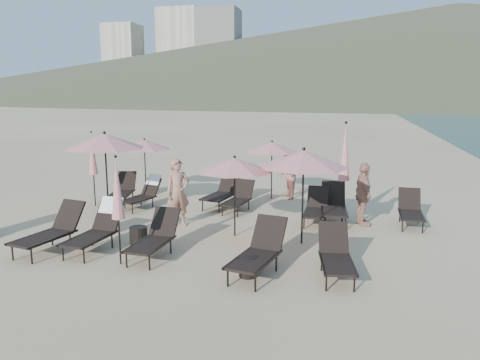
% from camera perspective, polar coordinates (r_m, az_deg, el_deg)
% --- Properties ---
extents(ground, '(800.00, 800.00, 0.00)m').
position_cam_1_polar(ground, '(10.48, -4.92, -9.37)').
color(ground, '#D6BA8C').
rests_on(ground, ground).
extents(volcanic_headland, '(690.00, 690.00, 55.00)m').
position_cam_1_polar(volcanic_headland, '(320.15, 26.59, 13.65)').
color(volcanic_headland, brown).
rests_on(volcanic_headland, ground).
extents(hotel_skyline, '(109.00, 82.00, 55.00)m').
position_cam_1_polar(hotel_skyline, '(297.48, -5.68, 14.56)').
color(hotel_skyline, beige).
rests_on(hotel_skyline, ground).
extents(lounger_1, '(1.00, 1.89, 1.03)m').
position_cam_1_polar(lounger_1, '(11.56, -22.03, -5.69)').
color(lounger_1, black).
rests_on(lounger_1, ground).
extents(lounger_2, '(0.78, 1.80, 1.10)m').
position_cam_1_polar(lounger_2, '(11.30, -17.00, -5.52)').
color(lounger_2, black).
rests_on(lounger_2, ground).
extents(lounger_3, '(0.71, 1.70, 0.96)m').
position_cam_1_polar(lounger_3, '(10.52, -10.37, -6.85)').
color(lounger_3, black).
rests_on(lounger_3, ground).
extents(lounger_4, '(1.00, 1.87, 1.02)m').
position_cam_1_polar(lounger_4, '(9.40, 2.29, -8.62)').
color(lounger_4, black).
rests_on(lounger_4, ground).
extents(lounger_5, '(0.85, 1.68, 0.92)m').
position_cam_1_polar(lounger_5, '(9.49, 11.62, -8.95)').
color(lounger_5, black).
rests_on(lounger_5, ground).
extents(lounger_6, '(0.96, 1.74, 0.94)m').
position_cam_1_polar(lounger_6, '(15.79, -14.11, -1.15)').
color(lounger_6, black).
rests_on(lounger_6, ground).
extents(lounger_7, '(0.95, 1.65, 0.97)m').
position_cam_1_polar(lounger_7, '(15.01, -11.68, -1.55)').
color(lounger_7, black).
rests_on(lounger_7, ground).
extents(lounger_8, '(0.97, 1.87, 1.02)m').
position_cam_1_polar(lounger_8, '(14.85, -2.14, -1.42)').
color(lounger_8, black).
rests_on(lounger_8, ground).
extents(lounger_9, '(0.78, 1.59, 0.88)m').
position_cam_1_polar(lounger_9, '(14.27, -0.16, -2.19)').
color(lounger_9, black).
rests_on(lounger_9, ground).
extents(lounger_10, '(0.62, 1.59, 0.91)m').
position_cam_1_polar(lounger_10, '(13.21, 9.27, -3.32)').
color(lounger_10, black).
rests_on(lounger_10, ground).
extents(lounger_11, '(0.82, 1.84, 1.03)m').
position_cam_1_polar(lounger_11, '(13.39, 11.36, -2.95)').
color(lounger_11, black).
rests_on(lounger_11, ground).
extents(lounger_12, '(0.64, 1.60, 0.91)m').
position_cam_1_polar(lounger_12, '(13.60, 20.08, -3.43)').
color(lounger_12, black).
rests_on(lounger_12, ground).
extents(umbrella_open_0, '(2.31, 2.31, 2.49)m').
position_cam_1_polar(umbrella_open_0, '(13.96, -16.16, 4.56)').
color(umbrella_open_0, black).
rests_on(umbrella_open_0, ground).
extents(umbrella_open_1, '(1.91, 1.91, 2.06)m').
position_cam_1_polar(umbrella_open_1, '(11.52, -0.66, 1.85)').
color(umbrella_open_1, black).
rests_on(umbrella_open_1, ground).
extents(umbrella_open_2, '(2.16, 2.16, 2.33)m').
position_cam_1_polar(umbrella_open_2, '(10.99, 7.77, 2.59)').
color(umbrella_open_2, black).
rests_on(umbrella_open_2, ground).
extents(umbrella_open_3, '(1.86, 1.86, 2.01)m').
position_cam_1_polar(umbrella_open_3, '(16.77, -11.58, 4.24)').
color(umbrella_open_3, black).
rests_on(umbrella_open_3, ground).
extents(umbrella_open_4, '(1.86, 1.86, 2.00)m').
position_cam_1_polar(umbrella_open_4, '(15.79, 3.91, 4.02)').
color(umbrella_open_4, black).
rests_on(umbrella_open_4, ground).
extents(umbrella_closed_0, '(0.27, 0.27, 2.33)m').
position_cam_1_polar(umbrella_closed_0, '(9.92, -14.75, -1.09)').
color(umbrella_closed_0, black).
rests_on(umbrella_closed_0, ground).
extents(umbrella_closed_1, '(0.33, 0.33, 2.82)m').
position_cam_1_polar(umbrella_closed_1, '(13.02, 12.66, 3.25)').
color(umbrella_closed_1, black).
rests_on(umbrella_closed_1, ground).
extents(umbrella_closed_2, '(0.28, 0.28, 2.39)m').
position_cam_1_polar(umbrella_closed_2, '(15.42, -17.55, 3.02)').
color(umbrella_closed_2, black).
rests_on(umbrella_closed_2, ground).
extents(side_table_0, '(0.42, 0.42, 0.42)m').
position_cam_1_polar(side_table_0, '(11.53, -12.28, -6.60)').
color(side_table_0, black).
rests_on(side_table_0, ground).
extents(side_table_1, '(0.37, 0.37, 0.41)m').
position_cam_1_polar(side_table_1, '(9.36, 0.97, -10.50)').
color(side_table_1, black).
rests_on(side_table_1, ground).
extents(beachgoer_a, '(0.80, 0.79, 1.85)m').
position_cam_1_polar(beachgoer_a, '(12.66, -7.58, -1.54)').
color(beachgoer_a, '#A66E5A').
rests_on(beachgoer_a, ground).
extents(beachgoer_b, '(0.89, 0.96, 1.59)m').
position_cam_1_polar(beachgoer_b, '(15.97, 5.89, 0.54)').
color(beachgoer_b, '#AA6858').
rests_on(beachgoer_b, ground).
extents(beachgoer_c, '(0.70, 1.09, 1.73)m').
position_cam_1_polar(beachgoer_c, '(13.08, 14.81, -1.71)').
color(beachgoer_c, tan).
rests_on(beachgoer_c, ground).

